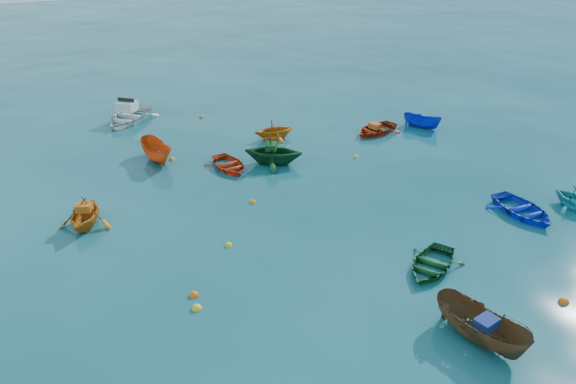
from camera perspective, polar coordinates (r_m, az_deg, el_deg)
name	(u,v)px	position (r m, az deg, el deg)	size (l,w,h in m)	color
ground	(334,251)	(23.56, 4.73, -5.95)	(160.00, 160.00, 0.00)	#0A3F48
sampan_brown_mid	(478,341)	(20.12, 18.78, -14.14)	(1.32, 3.52, 1.36)	#51351D
dinghy_blue_se	(522,214)	(28.33, 22.66, -2.10)	(2.40, 3.36, 0.70)	#102ACA
dinghy_orange_w	(87,226)	(26.82, -19.76, -3.23)	(2.39, 2.77, 1.46)	#C66712
dinghy_green_e	(430,269)	(23.09, 14.25, -7.56)	(2.18, 3.05, 0.63)	#114A1F
dinghy_cyan_se	(573,208)	(29.93, 26.99, -1.47)	(2.02, 2.35, 1.23)	teal
sampan_orange_n	(158,161)	(32.57, -13.10, 3.12)	(1.25, 3.32, 1.28)	#C84A12
dinghy_green_n	(273,164)	(31.35, -1.48, 2.90)	(2.77, 3.21, 1.69)	#0F421D
dinghy_red_ne	(375,133)	(36.23, 8.87, 5.97)	(2.33, 3.26, 0.68)	#A92C0E
sampan_blue_far	(421,127)	(37.75, 13.38, 6.42)	(0.96, 2.54, 0.98)	#0E23B4
dinghy_red_far	(229,168)	(30.93, -6.00, 2.41)	(2.14, 2.99, 0.62)	red
dinghy_orange_far	(274,138)	(34.90, -1.39, 5.47)	(2.15, 2.50, 1.31)	#BF6A12
motorboat_white	(129,121)	(39.35, -15.87, 6.95)	(3.09, 4.33, 1.50)	white
tarp_blue_a	(486,323)	(19.54, 19.51, -12.44)	(0.72, 0.55, 0.35)	navy
tarp_orange_a	(84,208)	(26.44, -20.02, -1.49)	(0.68, 0.51, 0.33)	#C55B14
tarp_green_b	(271,147)	(30.96, -1.69, 4.64)	(0.75, 0.57, 0.36)	#104013
tarp_orange_b	(375,126)	(35.99, 8.82, 6.68)	(0.66, 0.50, 0.32)	#D65A15
buoy_or_a	(194,296)	(21.28, -9.52, -10.34)	(0.36, 0.36, 0.36)	#FC5A0D
buoy_ye_a	(197,309)	(20.65, -9.25, -11.63)	(0.37, 0.37, 0.37)	yellow
buoy_or_b	(564,302)	(22.97, 26.20, -10.02)	(0.38, 0.38, 0.38)	#ED5E0C
buoy_or_c	(253,202)	(27.23, -3.60, -1.07)	(0.29, 0.29, 0.29)	orange
buoy_ye_c	(229,246)	(23.94, -6.05, -5.45)	(0.31, 0.31, 0.31)	yellow
buoy_or_d	(270,139)	(34.86, -1.86, 5.43)	(0.30, 0.30, 0.30)	orange
buoy_ye_d	(172,160)	(32.53, -11.71, 3.24)	(0.31, 0.31, 0.31)	yellow
buoy_or_e	(201,118)	(38.96, -8.79, 7.48)	(0.32, 0.32, 0.32)	#CE4E0B
buoy_ye_e	(356,157)	(32.39, 6.91, 3.52)	(0.30, 0.30, 0.30)	gold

